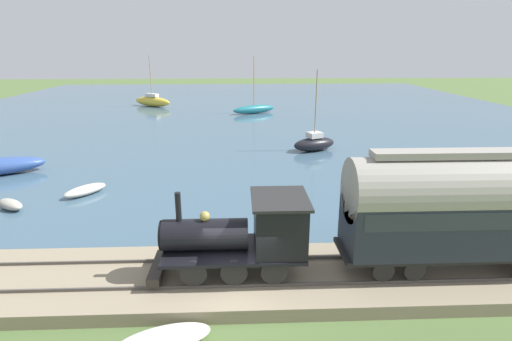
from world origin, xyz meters
The scene contains 11 objects.
ground_plane centered at (0.00, 0.00, 0.00)m, with size 200.00×200.00×0.00m, color #516B38.
harbor_water centered at (43.28, 0.00, 0.00)m, with size 80.00×80.00×0.01m.
rail_embankment centered at (0.77, 0.00, 0.25)m, with size 4.41×56.00×0.61m.
steam_locomotive centered at (0.77, -0.33, 2.18)m, with size 2.41×5.60×3.07m.
passenger_coach centered at (0.77, -8.09, 3.05)m, with size 2.35×8.86×4.46m.
sailboat_yellow centered at (47.34, 12.64, 0.78)m, with size 4.59×6.25×7.26m.
sailboat_teal centered at (40.29, -2.02, 0.58)m, with size 4.01×5.99×7.23m.
sailboat_black centered at (20.48, -6.36, 0.65)m, with size 3.02×4.18×6.69m.
rowboat_mid_harbor centered at (10.60, 9.17, 0.28)m, with size 2.66×2.43×0.55m.
rowboat_far_out centered at (8.53, 12.42, 0.27)m, with size 1.77×2.07×0.53m.
beached_dinghy centered at (-2.27, 2.26, 0.22)m, with size 1.88×3.00×0.44m.
Camera 1 is at (-12.11, -0.05, 8.47)m, focal length 28.00 mm.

